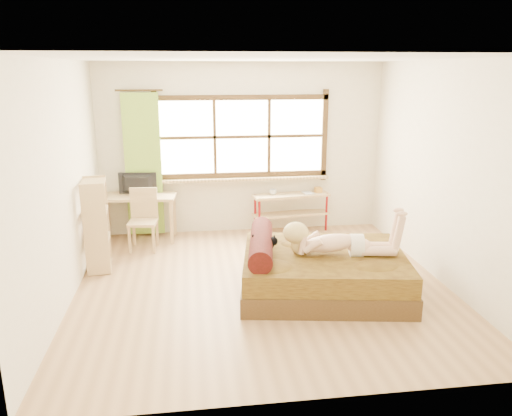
{
  "coord_description": "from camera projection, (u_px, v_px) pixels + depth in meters",
  "views": [
    {
      "loc": [
        -0.83,
        -5.64,
        2.59
      ],
      "look_at": [
        -0.05,
        0.2,
        0.94
      ],
      "focal_mm": 35.0,
      "sensor_mm": 36.0,
      "label": 1
    }
  ],
  "objects": [
    {
      "name": "floor",
      "position": [
        262.0,
        285.0,
        6.19
      ],
      "size": [
        4.5,
        4.5,
        0.0
      ],
      "primitive_type": "plane",
      "color": "#9E754C",
      "rests_on": "ground"
    },
    {
      "name": "ceiling",
      "position": [
        263.0,
        58.0,
        5.46
      ],
      "size": [
        4.5,
        4.5,
        0.0
      ],
      "primitive_type": "plane",
      "rotation": [
        3.14,
        0.0,
        0.0
      ],
      "color": "white",
      "rests_on": "wall_back"
    },
    {
      "name": "wall_back",
      "position": [
        242.0,
        149.0,
        7.97
      ],
      "size": [
        4.5,
        0.0,
        4.5
      ],
      "primitive_type": "plane",
      "rotation": [
        1.57,
        0.0,
        0.0
      ],
      "color": "silver",
      "rests_on": "floor"
    },
    {
      "name": "wall_front",
      "position": [
        307.0,
        243.0,
        3.67
      ],
      "size": [
        4.5,
        0.0,
        4.5
      ],
      "primitive_type": "plane",
      "rotation": [
        -1.57,
        0.0,
        0.0
      ],
      "color": "silver",
      "rests_on": "floor"
    },
    {
      "name": "wall_left",
      "position": [
        62.0,
        185.0,
        5.53
      ],
      "size": [
        0.0,
        4.5,
        4.5
      ],
      "primitive_type": "plane",
      "rotation": [
        1.57,
        0.0,
        1.57
      ],
      "color": "silver",
      "rests_on": "floor"
    },
    {
      "name": "wall_right",
      "position": [
        444.0,
        174.0,
        6.11
      ],
      "size": [
        0.0,
        4.5,
        4.5
      ],
      "primitive_type": "plane",
      "rotation": [
        1.57,
        0.0,
        -1.57
      ],
      "color": "silver",
      "rests_on": "floor"
    },
    {
      "name": "window",
      "position": [
        242.0,
        139.0,
        7.9
      ],
      "size": [
        2.8,
        0.16,
        1.46
      ],
      "color": "#FFEDBF",
      "rests_on": "wall_back"
    },
    {
      "name": "curtain",
      "position": [
        143.0,
        165.0,
        7.71
      ],
      "size": [
        0.55,
        0.1,
        2.2
      ],
      "primitive_type": "cube",
      "color": "#5E8E26",
      "rests_on": "wall_back"
    },
    {
      "name": "bed",
      "position": [
        320.0,
        270.0,
        5.98
      ],
      "size": [
        2.14,
        1.83,
        0.73
      ],
      "rotation": [
        0.0,
        0.0,
        -0.16
      ],
      "color": "#33200F",
      "rests_on": "floor"
    },
    {
      "name": "woman",
      "position": [
        339.0,
        231.0,
        5.81
      ],
      "size": [
        1.39,
        0.59,
        0.58
      ],
      "primitive_type": null,
      "rotation": [
        0.0,
        0.0,
        -0.16
      ],
      "color": "#DCAC8E",
      "rests_on": "bed"
    },
    {
      "name": "kitten",
      "position": [
        263.0,
        244.0,
        5.89
      ],
      "size": [
        0.3,
        0.16,
        0.23
      ],
      "primitive_type": null,
      "rotation": [
        0.0,
        0.0,
        -0.16
      ],
      "color": "black",
      "rests_on": "bed"
    },
    {
      "name": "desk",
      "position": [
        138.0,
        201.0,
        7.67
      ],
      "size": [
        1.19,
        0.63,
        0.72
      ],
      "rotation": [
        0.0,
        0.0,
        -0.09
      ],
      "color": "#9F8656",
      "rests_on": "floor"
    },
    {
      "name": "monitor",
      "position": [
        137.0,
        184.0,
        7.64
      ],
      "size": [
        0.58,
        0.13,
        0.33
      ],
      "primitive_type": "imported",
      "rotation": [
        0.0,
        0.0,
        3.05
      ],
      "color": "black",
      "rests_on": "desk"
    },
    {
      "name": "chair",
      "position": [
        143.0,
        215.0,
        7.36
      ],
      "size": [
        0.44,
        0.44,
        0.9
      ],
      "rotation": [
        0.0,
        0.0,
        -0.09
      ],
      "color": "#9F8656",
      "rests_on": "floor"
    },
    {
      "name": "pipe_shelf",
      "position": [
        292.0,
        204.0,
        8.14
      ],
      "size": [
        1.29,
        0.48,
        0.71
      ],
      "rotation": [
        0.0,
        0.0,
        0.14
      ],
      "color": "#9F8656",
      "rests_on": "floor"
    },
    {
      "name": "cup",
      "position": [
        273.0,
        192.0,
        8.04
      ],
      "size": [
        0.13,
        0.13,
        0.09
      ],
      "primitive_type": "imported",
      "rotation": [
        0.0,
        0.0,
        0.14
      ],
      "color": "gray",
      "rests_on": "pipe_shelf"
    },
    {
      "name": "book",
      "position": [
        303.0,
        193.0,
        8.12
      ],
      "size": [
        0.18,
        0.23,
        0.02
      ],
      "primitive_type": "imported",
      "rotation": [
        0.0,
        0.0,
        0.14
      ],
      "color": "gray",
      "rests_on": "pipe_shelf"
    },
    {
      "name": "bookshelf",
      "position": [
        97.0,
        225.0,
        6.55
      ],
      "size": [
        0.35,
        0.56,
        1.21
      ],
      "rotation": [
        0.0,
        0.0,
        0.11
      ],
      "color": "#9F8656",
      "rests_on": "floor"
    }
  ]
}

